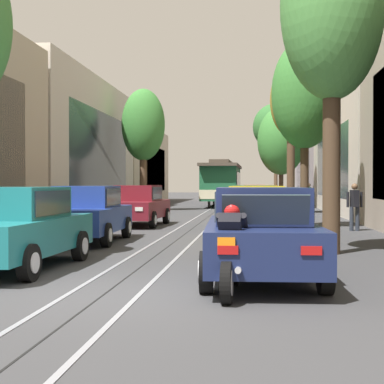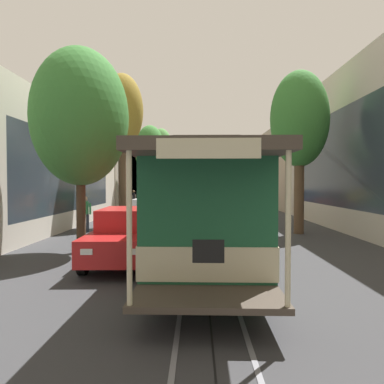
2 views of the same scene
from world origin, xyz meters
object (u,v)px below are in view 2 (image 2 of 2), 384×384
(parked_car_red_sixth_right, at_px, (127,235))
(motorcycle_with_rider, at_px, (183,196))
(parked_car_silver_fifth_right, at_px, (150,216))
(street_tree_kerb_left_second, at_px, (300,121))
(parked_car_blue_second_left, at_px, (224,198))
(parked_car_orange_fourth_right, at_px, (162,206))
(street_tree_kerb_left_near, at_px, (235,160))
(pedestrian_on_right_pavement, at_px, (134,199))
(street_tree_kerb_right_fourth, at_px, (80,117))
(parked_car_yellow_second_right, at_px, (176,198))
(cable_car_trolley, at_px, (205,207))
(parked_car_teal_near_left, at_px, (220,196))
(street_tree_kerb_right_mid, at_px, (122,114))
(parked_car_green_mid_right, at_px, (171,201))
(pedestrian_on_left_pavement, at_px, (85,212))
(street_tree_kerb_right_second, at_px, (150,151))
(street_sign_post, at_px, (233,189))
(street_tree_kerb_right_near, at_px, (161,151))
(parked_car_maroon_mid_left, at_px, (228,201))

(parked_car_red_sixth_right, xyz_separation_m, motorcycle_with_rider, (-0.41, -32.17, -0.15))
(parked_car_silver_fifth_right, bearing_deg, street_tree_kerb_left_second, 178.50)
(street_tree_kerb_left_second, bearing_deg, parked_car_red_sixth_right, 41.02)
(parked_car_blue_second_left, distance_m, parked_car_orange_fourth_right, 13.38)
(street_tree_kerb_left_near, relative_size, pedestrian_on_right_pavement, 4.09)
(parked_car_orange_fourth_right, height_order, street_tree_kerb_right_fourth, street_tree_kerb_right_fourth)
(parked_car_yellow_second_right, xyz_separation_m, parked_car_silver_fifth_right, (0.08, 18.20, 0.00))
(parked_car_yellow_second_right, relative_size, cable_car_trolley, 0.48)
(parked_car_teal_near_left, bearing_deg, parked_car_orange_fourth_right, 74.44)
(street_tree_kerb_left_second, distance_m, street_tree_kerb_right_mid, 9.22)
(parked_car_green_mid_right, height_order, pedestrian_on_left_pavement, pedestrian_on_left_pavement)
(street_tree_kerb_right_second, distance_m, motorcycle_with_rider, 14.31)
(parked_car_teal_near_left, height_order, pedestrian_on_left_pavement, pedestrian_on_left_pavement)
(parked_car_teal_near_left, bearing_deg, parked_car_blue_second_left, 91.01)
(street_tree_kerb_right_second, distance_m, street_sign_post, 13.56)
(street_tree_kerb_right_near, bearing_deg, cable_car_trolley, 98.35)
(parked_car_silver_fifth_right, relative_size, cable_car_trolley, 0.48)
(street_tree_kerb_right_second, relative_size, pedestrian_on_left_pavement, 4.21)
(street_tree_kerb_right_mid, distance_m, motorcycle_with_rider, 24.21)
(parked_car_green_mid_right, relative_size, cable_car_trolley, 0.48)
(parked_car_silver_fifth_right, bearing_deg, cable_car_trolley, 110.02)
(parked_car_green_mid_right, distance_m, pedestrian_on_right_pavement, 3.86)
(street_tree_kerb_right_near, bearing_deg, parked_car_green_mid_right, 101.15)
(street_tree_kerb_right_second, bearing_deg, parked_car_yellow_second_right, -108.10)
(street_tree_kerb_left_near, distance_m, street_tree_kerb_right_fourth, 28.87)
(parked_car_orange_fourth_right, bearing_deg, pedestrian_on_left_pavement, 64.41)
(cable_car_trolley, bearing_deg, parked_car_maroon_mid_left, -96.84)
(parked_car_blue_second_left, xyz_separation_m, cable_car_trolley, (2.47, 25.33, 0.86))
(parked_car_teal_near_left, height_order, parked_car_yellow_second_right, same)
(parked_car_blue_second_left, xyz_separation_m, street_tree_kerb_right_fourth, (6.58, 23.35, 3.71))
(parked_car_blue_second_left, height_order, parked_car_yellow_second_right, same)
(parked_car_silver_fifth_right, bearing_deg, parked_car_teal_near_left, -101.28)
(motorcycle_with_rider, relative_size, pedestrian_on_right_pavement, 1.20)
(parked_car_red_sixth_right, bearing_deg, cable_car_trolley, 166.27)
(parked_car_yellow_second_right, distance_m, pedestrian_on_left_pavement, 18.34)
(motorcycle_with_rider, xyz_separation_m, pedestrian_on_left_pavement, (3.62, 26.00, 0.30))
(cable_car_trolley, bearing_deg, parked_car_yellow_second_right, -84.64)
(street_tree_kerb_right_fourth, relative_size, street_sign_post, 2.67)
(parked_car_red_sixth_right, distance_m, pedestrian_on_left_pavement, 6.96)
(street_tree_kerb_right_near, distance_m, street_tree_kerb_right_fourth, 25.50)
(parked_car_silver_fifth_right, distance_m, street_tree_kerb_left_second, 8.12)
(street_tree_kerb_right_mid, relative_size, pedestrian_on_right_pavement, 4.96)
(parked_car_blue_second_left, xyz_separation_m, parked_car_silver_fifth_right, (4.87, 18.74, 0.00))
(pedestrian_on_left_pavement, bearing_deg, cable_car_trolley, 129.25)
(parked_car_teal_near_left, bearing_deg, pedestrian_on_right_pavement, 50.76)
(parked_car_silver_fifth_right, bearing_deg, parked_car_maroon_mid_left, -110.71)
(parked_car_silver_fifth_right, distance_m, street_tree_kerb_right_mid, 6.17)
(motorcycle_with_rider, bearing_deg, street_tree_kerb_left_second, 103.51)
(motorcycle_with_rider, relative_size, pedestrian_on_left_pavement, 1.19)
(street_tree_kerb_left_near, bearing_deg, parked_car_maroon_mid_left, 80.85)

